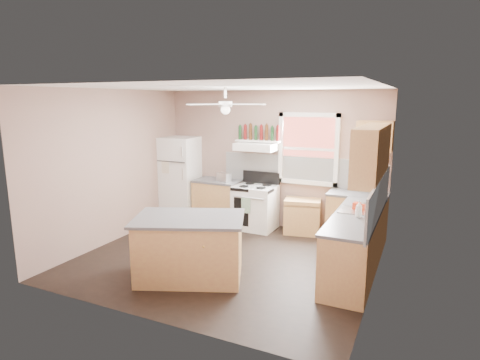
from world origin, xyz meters
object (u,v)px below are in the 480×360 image
at_px(refrigerator, 180,178).
at_px(toaster, 224,177).
at_px(island, 190,249).
at_px(stove, 255,207).
at_px(cart, 302,216).

xyz_separation_m(refrigerator, toaster, (1.09, -0.07, 0.12)).
bearing_deg(island, stove, 68.19).
bearing_deg(refrigerator, cart, -1.44).
height_order(toaster, stove, toaster).
distance_m(toaster, cart, 1.73).
xyz_separation_m(cart, island, (-0.90, -2.57, 0.10)).
bearing_deg(stove, refrigerator, -179.31).
bearing_deg(stove, toaster, -174.96).
bearing_deg(cart, stove, 175.57).
distance_m(refrigerator, stove, 1.82).
distance_m(cart, island, 2.73).
distance_m(refrigerator, toaster, 1.10).
height_order(cart, island, island).
distance_m(refrigerator, island, 3.09).
height_order(refrigerator, cart, refrigerator).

